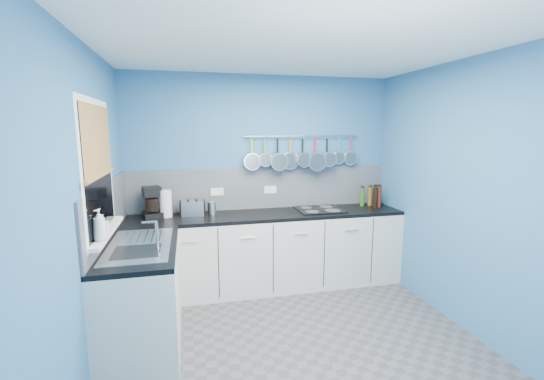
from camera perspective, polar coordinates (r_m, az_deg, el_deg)
name	(u,v)px	position (r m, az deg, el deg)	size (l,w,h in m)	color
floor	(297,344)	(3.46, 3.99, -23.18)	(3.20, 3.00, 0.02)	#47474C
ceiling	(301,44)	(2.98, 4.59, 22.12)	(3.20, 3.00, 0.02)	white
wall_back	(262,180)	(4.42, -1.64, 1.62)	(3.20, 0.02, 2.50)	teal
wall_front	(407,276)	(1.66, 20.58, -12.67)	(3.20, 0.02, 2.50)	teal
wall_left	(86,215)	(2.93, -27.38, -3.54)	(0.02, 3.00, 2.50)	teal
wall_right	(465,196)	(3.78, 28.24, -0.88)	(0.02, 3.00, 2.50)	teal
backsplash_back	(262,188)	(4.41, -1.57, 0.29)	(3.20, 0.02, 0.50)	gray
backsplash_left	(108,210)	(3.52, -24.59, -2.96)	(0.02, 1.80, 0.50)	gray
cabinet_run_back	(267,252)	(4.31, -0.74, -9.79)	(3.20, 0.60, 0.86)	beige
worktop_back	(267,215)	(4.19, -0.75, -3.97)	(3.20, 0.60, 0.04)	black
cabinet_run_left	(143,298)	(3.42, -19.79, -15.79)	(0.60, 1.20, 0.86)	beige
worktop_left	(140,248)	(3.25, -20.24, -8.58)	(0.60, 1.20, 0.04)	black
window_frame	(98,169)	(3.17, -25.89, 2.98)	(0.01, 1.00, 1.10)	white
window_glass	(99,169)	(3.16, -25.80, 2.99)	(0.01, 0.90, 1.00)	black
bamboo_blind	(97,141)	(3.15, -25.96, 7.06)	(0.01, 0.90, 0.55)	#A37F3D
window_sill	(106,232)	(3.25, -24.80, -6.04)	(0.10, 0.98, 0.03)	white
sink_unit	(140,245)	(3.25, -20.27, -8.18)	(0.50, 0.95, 0.01)	silver
mixer_tap	(157,235)	(3.02, -17.78, -6.85)	(0.12, 0.08, 0.26)	silver
socket_left	(217,192)	(4.32, -8.69, -0.27)	(0.15, 0.01, 0.09)	white
socket_right	(270,190)	(4.42, -0.27, 0.06)	(0.15, 0.01, 0.09)	white
pot_rail	(303,136)	(4.44, 4.88, 8.50)	(0.02, 0.02, 1.45)	silver
soap_bottle_a	(99,225)	(2.93, -25.73, -5.02)	(0.09, 0.09, 0.24)	white
soap_bottle_b	(103,226)	(3.04, -25.28, -5.16)	(0.08, 0.08, 0.17)	white
paper_towel	(166,204)	(4.15, -16.52, -2.09)	(0.13, 0.13, 0.30)	white
coffee_maker	(152,202)	(4.16, -18.51, -1.88)	(0.19, 0.21, 0.34)	black
toaster	(192,208)	(4.17, -12.53, -2.81)	(0.26, 0.15, 0.17)	silver
canister	(212,208)	(4.19, -9.49, -2.82)	(0.10, 0.10, 0.14)	silver
hob	(319,210)	(4.38, 7.52, -3.10)	(0.53, 0.47, 0.01)	black
pan_0	(252,153)	(4.29, -3.24, 5.83)	(0.21, 0.08, 0.40)	silver
pan_1	(265,152)	(4.32, -1.16, 6.13)	(0.17, 0.09, 0.36)	silver
pan_2	(278,153)	(4.36, 0.89, 5.83)	(0.22, 0.13, 0.41)	silver
pan_3	(290,153)	(4.40, 2.91, 5.89)	(0.21, 0.06, 0.40)	silver
pan_4	(303,152)	(4.44, 4.89, 6.09)	(0.18, 0.12, 0.37)	silver
pan_5	(315,154)	(4.50, 6.82, 5.77)	(0.23, 0.13, 0.42)	silver
pan_6	(327,151)	(4.55, 8.71, 6.10)	(0.18, 0.13, 0.37)	silver
pan_7	(339,150)	(4.61, 10.56, 6.26)	(0.16, 0.05, 0.35)	silver
pan_8	(350,151)	(4.68, 12.34, 6.11)	(0.18, 0.05, 0.37)	silver
condiment_0	(375,196)	(4.79, 16.04, -0.88)	(0.06, 0.06, 0.24)	brown
condiment_1	(370,196)	(4.76, 15.29, -0.94)	(0.06, 0.06, 0.24)	brown
condiment_2	(362,197)	(4.70, 14.14, -1.05)	(0.05, 0.05, 0.23)	#265919
condiment_3	(379,197)	(4.68, 16.62, -1.01)	(0.05, 0.05, 0.27)	#4C190C
condiment_4	(375,198)	(4.65, 16.04, -1.24)	(0.07, 0.07, 0.24)	black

